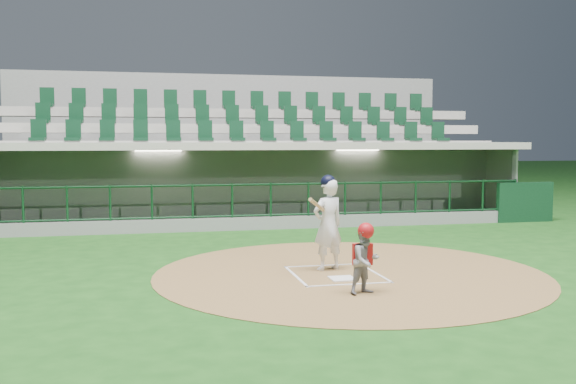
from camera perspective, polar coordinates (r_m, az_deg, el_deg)
ground at (r=12.08m, az=3.85°, el=-7.10°), size 120.00×120.00×0.00m
dirt_circle at (r=11.98m, az=5.51°, el=-7.18°), size 7.20×7.20×0.01m
home_plate at (r=11.42m, az=4.84°, el=-7.67°), size 0.43×0.43×0.02m
batter_box_chalk at (r=11.80m, az=4.26°, el=-7.30°), size 1.55×1.80×0.01m
dugout_structure at (r=19.53m, az=-2.25°, el=0.20°), size 16.40×3.70×3.00m
seating_deck at (r=22.53m, az=-3.93°, el=1.96°), size 17.00×6.72×5.15m
batter at (r=12.07m, az=3.57°, el=-2.72°), size 0.90×0.94×1.80m
catcher at (r=10.29m, az=6.90°, el=-5.87°), size 0.62×0.56×1.14m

